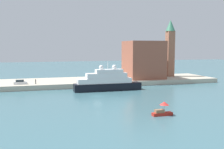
# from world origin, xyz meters

# --- Properties ---
(ground) EXTENTS (400.00, 400.00, 0.00)m
(ground) POSITION_xyz_m (0.00, 0.00, 0.00)
(ground) COLOR #3D6670
(quay_dock) EXTENTS (110.00, 21.79, 1.76)m
(quay_dock) POSITION_xyz_m (0.00, 26.89, 0.88)
(quay_dock) COLOR #B7AD99
(quay_dock) RESTS_ON ground
(large_yacht) EXTENTS (22.93, 4.04, 9.80)m
(large_yacht) POSITION_xyz_m (5.53, 9.39, 2.92)
(large_yacht) COLOR black
(large_yacht) RESTS_ON ground
(small_motorboat) EXTENTS (4.47, 1.99, 2.96)m
(small_motorboat) POSITION_xyz_m (8.23, -25.64, 1.23)
(small_motorboat) COLOR #B22319
(small_motorboat) RESTS_ON ground
(harbor_building) EXTENTS (14.60, 13.58, 15.36)m
(harbor_building) POSITION_xyz_m (25.52, 24.94, 9.44)
(harbor_building) COLOR #93513D
(harbor_building) RESTS_ON quay_dock
(bell_tower) EXTENTS (4.08, 4.08, 24.72)m
(bell_tower) POSITION_xyz_m (39.77, 28.83, 15.31)
(bell_tower) COLOR #9E664C
(bell_tower) RESTS_ON quay_dock
(parked_car) EXTENTS (4.43, 1.74, 1.56)m
(parked_car) POSITION_xyz_m (-22.61, 20.34, 2.43)
(parked_car) COLOR silver
(parked_car) RESTS_ON quay_dock
(person_figure) EXTENTS (0.36, 0.36, 1.80)m
(person_figure) POSITION_xyz_m (-17.53, 19.60, 2.60)
(person_figure) COLOR #4C4C4C
(person_figure) RESTS_ON quay_dock
(mooring_bollard) EXTENTS (0.53, 0.53, 0.72)m
(mooring_bollard) POSITION_xyz_m (-3.24, 17.43, 2.12)
(mooring_bollard) COLOR black
(mooring_bollard) RESTS_ON quay_dock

